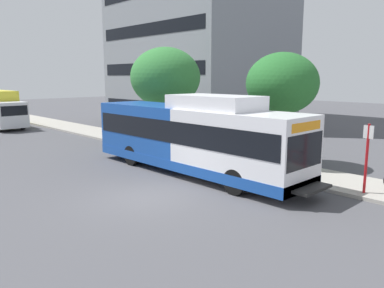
# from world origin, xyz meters

# --- Properties ---
(ground_plane) EXTENTS (120.00, 120.00, 0.00)m
(ground_plane) POSITION_xyz_m (0.00, 8.00, 0.00)
(ground_plane) COLOR #4C4C51
(sidewalk_curb) EXTENTS (3.00, 56.00, 0.14)m
(sidewalk_curb) POSITION_xyz_m (7.00, 6.00, 0.07)
(sidewalk_curb) COLOR #A8A399
(sidewalk_curb) RESTS_ON ground
(transit_bus) EXTENTS (2.58, 12.25, 3.65)m
(transit_bus) POSITION_xyz_m (3.83, 1.42, 1.70)
(transit_bus) COLOR white
(transit_bus) RESTS_ON ground
(bus_stop_sign_pole) EXTENTS (0.10, 0.36, 2.60)m
(bus_stop_sign_pole) POSITION_xyz_m (6.04, -5.55, 1.65)
(bus_stop_sign_pole) COLOR red
(bus_stop_sign_pole) RESTS_ON sidewalk_curb
(street_tree_near_stop) EXTENTS (3.53, 3.53, 5.48)m
(street_tree_near_stop) POSITION_xyz_m (8.06, -0.50, 4.10)
(street_tree_near_stop) COLOR #4C3823
(street_tree_near_stop) RESTS_ON sidewalk_curb
(street_tree_mid_block) EXTENTS (4.52, 4.52, 6.19)m
(street_tree_mid_block) POSITION_xyz_m (7.81, 8.12, 4.40)
(street_tree_mid_block) COLOR #4C3823
(street_tree_mid_block) RESTS_ON sidewalk_curb
(box_truck_background) EXTENTS (2.32, 7.01, 3.25)m
(box_truck_background) POSITION_xyz_m (2.57, 24.55, 1.74)
(box_truck_background) COLOR silver
(box_truck_background) RESTS_ON ground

